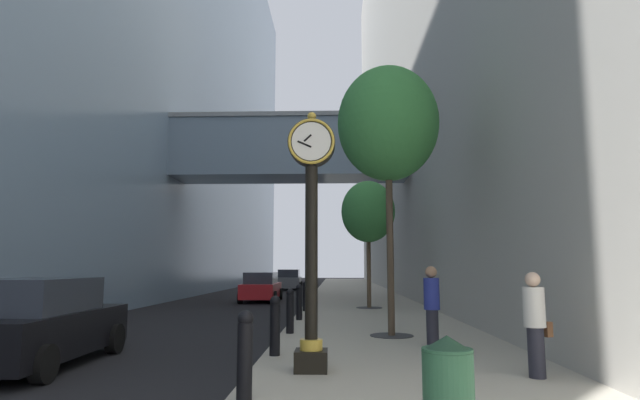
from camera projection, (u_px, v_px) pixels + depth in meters
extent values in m
plane|color=black|center=(311.00, 299.00, 29.88)|extent=(110.00, 110.00, 0.00)
cube|color=#ADA593|center=(356.00, 295.00, 32.77)|extent=(5.48, 80.00, 0.14)
cube|color=#758EA8|center=(142.00, 26.00, 35.62)|extent=(9.00, 80.00, 37.14)
cube|color=slate|center=(291.00, 151.00, 28.73)|extent=(13.62, 3.20, 3.16)
cube|color=gray|center=(291.00, 122.00, 28.95)|extent=(13.62, 3.40, 0.24)
cube|color=#B7B2A8|center=(458.00, 4.00, 35.11)|extent=(9.00, 80.00, 39.74)
cube|color=black|center=(311.00, 361.00, 8.59)|extent=(0.55, 0.55, 0.35)
cylinder|color=gold|center=(311.00, 344.00, 8.62)|extent=(0.38, 0.38, 0.18)
cylinder|color=black|center=(311.00, 251.00, 8.83)|extent=(0.22, 0.22, 2.98)
cylinder|color=black|center=(312.00, 143.00, 9.07)|extent=(0.84, 0.28, 0.84)
torus|color=gold|center=(311.00, 141.00, 8.92)|extent=(0.82, 0.05, 0.82)
cylinder|color=white|center=(311.00, 141.00, 8.93)|extent=(0.69, 0.01, 0.69)
cylinder|color=white|center=(312.00, 145.00, 9.22)|extent=(0.69, 0.01, 0.69)
sphere|color=gold|center=(312.00, 117.00, 9.14)|extent=(0.16, 0.16, 0.16)
cube|color=black|center=(308.00, 138.00, 8.93)|extent=(0.14, 0.01, 0.14)
cube|color=black|center=(304.00, 144.00, 8.91)|extent=(0.25, 0.01, 0.13)
cylinder|color=black|center=(245.00, 361.00, 6.79)|extent=(0.21, 0.21, 1.00)
sphere|color=black|center=(245.00, 318.00, 6.86)|extent=(0.22, 0.22, 0.22)
cylinder|color=black|center=(275.00, 330.00, 10.15)|extent=(0.21, 0.21, 1.00)
sphere|color=black|center=(275.00, 301.00, 10.22)|extent=(0.22, 0.22, 0.22)
cylinder|color=black|center=(290.00, 314.00, 13.50)|extent=(0.21, 0.21, 1.00)
sphere|color=black|center=(290.00, 293.00, 13.57)|extent=(0.22, 0.22, 0.22)
cylinder|color=black|center=(299.00, 304.00, 16.85)|extent=(0.21, 0.21, 1.00)
sphere|color=black|center=(299.00, 287.00, 16.93)|extent=(0.22, 0.22, 0.22)
cylinder|color=black|center=(305.00, 298.00, 20.21)|extent=(0.21, 0.21, 1.00)
sphere|color=black|center=(305.00, 284.00, 20.28)|extent=(0.22, 0.22, 0.22)
cylinder|color=#333335|center=(392.00, 336.00, 12.92)|extent=(1.10, 1.10, 0.02)
cylinder|color=#4C3D2D|center=(390.00, 246.00, 13.21)|extent=(0.18, 0.18, 4.54)
ellipsoid|color=#387F3D|center=(388.00, 124.00, 13.63)|extent=(2.69, 2.69, 3.09)
cylinder|color=#333335|center=(369.00, 308.00, 21.63)|extent=(1.10, 1.10, 0.02)
cylinder|color=brown|center=(369.00, 269.00, 21.83)|extent=(0.18, 0.18, 3.25)
ellipsoid|color=#387F3D|center=(368.00, 211.00, 22.16)|extent=(2.33, 2.33, 2.68)
cylinder|color=#234C33|center=(449.00, 395.00, 5.16)|extent=(0.52, 0.52, 0.92)
cone|color=#183523|center=(447.00, 343.00, 5.23)|extent=(0.53, 0.53, 0.16)
cylinder|color=#23232D|center=(536.00, 352.00, 8.11)|extent=(0.35, 0.35, 0.79)
cylinder|color=silver|center=(534.00, 307.00, 8.20)|extent=(0.45, 0.45, 0.64)
sphere|color=beige|center=(533.00, 279.00, 8.26)|extent=(0.24, 0.24, 0.24)
cube|color=brown|center=(545.00, 329.00, 8.24)|extent=(0.19, 0.23, 0.24)
cylinder|color=#23232D|center=(433.00, 329.00, 10.89)|extent=(0.29, 0.29, 0.83)
cylinder|color=navy|center=(432.00, 294.00, 10.99)|extent=(0.38, 0.38, 0.67)
sphere|color=#9E7556|center=(431.00, 272.00, 11.05)|extent=(0.25, 0.25, 0.25)
cube|color=slate|center=(289.00, 282.00, 41.62)|extent=(1.94, 4.27, 0.79)
cube|color=#282D38|center=(289.00, 273.00, 41.50)|extent=(1.67, 2.41, 0.65)
cylinder|color=black|center=(279.00, 285.00, 43.02)|extent=(0.24, 0.65, 0.64)
cylinder|color=black|center=(301.00, 285.00, 43.00)|extent=(0.24, 0.65, 0.64)
cylinder|color=black|center=(276.00, 286.00, 40.17)|extent=(0.24, 0.65, 0.64)
cylinder|color=black|center=(299.00, 286.00, 40.15)|extent=(0.24, 0.65, 0.64)
cube|color=black|center=(40.00, 333.00, 9.75)|extent=(1.88, 4.33, 0.81)
cube|color=#282D38|center=(37.00, 296.00, 9.63)|extent=(1.61, 2.44, 0.66)
cylinder|color=black|center=(36.00, 339.00, 11.15)|extent=(0.24, 0.65, 0.64)
cylinder|color=black|center=(115.00, 339.00, 11.15)|extent=(0.24, 0.65, 0.64)
cylinder|color=black|center=(44.00, 364.00, 8.27)|extent=(0.24, 0.65, 0.64)
cube|color=#AD191E|center=(261.00, 290.00, 27.57)|extent=(1.77, 4.42, 0.76)
cube|color=#282D38|center=(261.00, 278.00, 27.44)|extent=(1.55, 2.48, 0.62)
cylinder|color=black|center=(250.00, 294.00, 29.04)|extent=(0.22, 0.64, 0.64)
cylinder|color=black|center=(280.00, 294.00, 29.00)|extent=(0.22, 0.64, 0.64)
cylinder|color=black|center=(240.00, 297.00, 26.07)|extent=(0.22, 0.64, 0.64)
cylinder|color=black|center=(274.00, 297.00, 26.02)|extent=(0.22, 0.64, 0.64)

